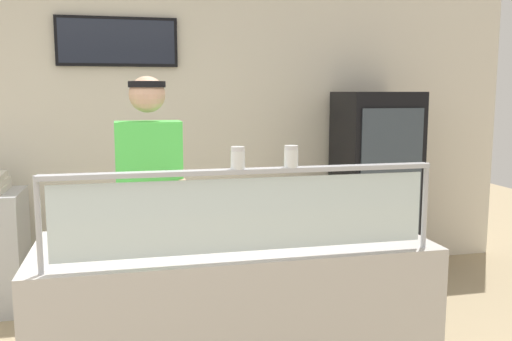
% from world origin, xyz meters
% --- Properties ---
extents(shop_rear_unit, '(6.28, 0.13, 2.70)m').
position_xyz_m(shop_rear_unit, '(0.93, 2.74, 1.36)').
color(shop_rear_unit, silver).
rests_on(shop_rear_unit, ground).
extents(serving_counter, '(1.88, 0.78, 0.95)m').
position_xyz_m(serving_counter, '(0.94, 0.39, 0.47)').
color(serving_counter, '#BCB7B2').
rests_on(serving_counter, ground).
extents(sneeze_guard, '(1.70, 0.06, 0.40)m').
position_xyz_m(sneeze_guard, '(0.94, 0.06, 1.21)').
color(sneeze_guard, '#B2B5BC').
rests_on(sneeze_guard, serving_counter).
extents(pizza_tray, '(0.47, 0.47, 0.04)m').
position_xyz_m(pizza_tray, '(0.69, 0.43, 0.97)').
color(pizza_tray, '#9EA0A8').
rests_on(pizza_tray, serving_counter).
extents(pizza_server, '(0.13, 0.29, 0.01)m').
position_xyz_m(pizza_server, '(0.64, 0.41, 0.99)').
color(pizza_server, '#ADAFB7').
rests_on(pizza_server, pizza_tray).
extents(parmesan_shaker, '(0.06, 0.06, 0.09)m').
position_xyz_m(parmesan_shaker, '(0.90, 0.06, 1.39)').
color(parmesan_shaker, white).
rests_on(parmesan_shaker, sneeze_guard).
extents(pepper_flake_shaker, '(0.06, 0.06, 0.09)m').
position_xyz_m(pepper_flake_shaker, '(1.13, 0.06, 1.39)').
color(pepper_flake_shaker, white).
rests_on(pepper_flake_shaker, sneeze_guard).
extents(worker_figure, '(0.41, 0.50, 1.76)m').
position_xyz_m(worker_figure, '(0.58, 1.07, 1.01)').
color(worker_figure, '#23232D').
rests_on(worker_figure, ground).
extents(drink_fridge, '(0.65, 0.62, 1.67)m').
position_xyz_m(drink_fridge, '(2.60, 2.30, 0.84)').
color(drink_fridge, black).
rests_on(drink_fridge, ground).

